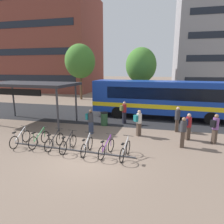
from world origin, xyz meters
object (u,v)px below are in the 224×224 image
at_px(commuter_teal_pack_5, 90,120).
at_px(trash_bin, 104,119).
at_px(parked_bicycle_silver_6, 125,151).
at_px(commuter_grey_pack_2, 183,130).
at_px(parked_bicycle_black_3, 68,144).
at_px(parked_bicycle_purple_5, 107,148).
at_px(street_tree_1, 141,65).
at_px(parked_bicycle_silver_4, 87,146).
at_px(parked_bicycle_silver_0, 20,139).
at_px(street_tree_0, 80,61).
at_px(commuter_olive_pack_3, 124,111).
at_px(parked_bicycle_green_1, 39,139).
at_px(commuter_teal_pack_6, 139,121).
at_px(city_bus, 162,98).
at_px(transit_shelter, 30,85).
at_px(parked_bicycle_black_2, 54,142).
at_px(commuter_navy_pack_0, 188,125).
at_px(commuter_black_pack_1, 177,117).
at_px(commuter_black_pack_4, 215,127).

distance_m(commuter_teal_pack_5, trash_bin, 2.16).
distance_m(parked_bicycle_silver_6, commuter_teal_pack_5, 4.26).
height_order(parked_bicycle_silver_6, commuter_grey_pack_2, commuter_grey_pack_2).
distance_m(parked_bicycle_black_3, parked_bicycle_purple_5, 2.10).
distance_m(commuter_grey_pack_2, street_tree_1, 12.87).
bearing_deg(commuter_teal_pack_5, parked_bicycle_silver_4, -52.62).
bearing_deg(parked_bicycle_silver_0, street_tree_0, 10.88).
height_order(parked_bicycle_black_3, commuter_olive_pack_3, commuter_olive_pack_3).
distance_m(parked_bicycle_green_1, commuter_grey_pack_2, 7.97).
bearing_deg(commuter_teal_pack_5, commuter_teal_pack_6, 26.11).
bearing_deg(parked_bicycle_green_1, parked_bicycle_silver_6, -89.51).
bearing_deg(parked_bicycle_purple_5, commuter_teal_pack_6, -8.01).
distance_m(city_bus, transit_shelter, 10.79).
relative_size(parked_bicycle_silver_0, trash_bin, 1.67).
distance_m(parked_bicycle_black_2, parked_bicycle_black_3, 0.90).
bearing_deg(parked_bicycle_black_3, commuter_teal_pack_5, 1.22).
bearing_deg(commuter_olive_pack_3, parked_bicycle_silver_0, -172.27).
bearing_deg(transit_shelter, city_bus, 25.48).
bearing_deg(commuter_navy_pack_0, parked_bicycle_silver_6, -168.31).
bearing_deg(commuter_olive_pack_3, city_bus, -0.04).
xyz_separation_m(parked_bicycle_silver_4, commuter_black_pack_1, (4.74, 4.83, 0.61)).
height_order(parked_bicycle_purple_5, commuter_grey_pack_2, commuter_grey_pack_2).
bearing_deg(parked_bicycle_green_1, street_tree_1, -12.38).
relative_size(parked_bicycle_silver_0, commuter_olive_pack_3, 0.99).
bearing_deg(transit_shelter, commuter_navy_pack_0, -2.81).
relative_size(parked_bicycle_purple_5, commuter_olive_pack_3, 0.97).
xyz_separation_m(commuter_olive_pack_3, trash_bin, (-1.36, -0.85, -0.49)).
relative_size(parked_bicycle_silver_6, commuter_teal_pack_6, 1.02).
xyz_separation_m(commuter_navy_pack_0, commuter_grey_pack_2, (-0.41, -1.28, 0.05)).
height_order(parked_bicycle_silver_4, commuter_grey_pack_2, commuter_grey_pack_2).
distance_m(parked_bicycle_silver_6, commuter_navy_pack_0, 4.70).
distance_m(city_bus, parked_bicycle_silver_0, 11.50).
height_order(parked_bicycle_green_1, parked_bicycle_black_2, same).
distance_m(commuter_teal_pack_6, street_tree_1, 11.19).
bearing_deg(parked_bicycle_green_1, commuter_black_pack_4, -69.42).
xyz_separation_m(transit_shelter, commuter_teal_pack_6, (8.47, -1.19, -2.03)).
bearing_deg(commuter_grey_pack_2, transit_shelter, -92.29).
bearing_deg(commuter_black_pack_1, commuter_teal_pack_5, -74.37).
xyz_separation_m(commuter_black_pack_4, trash_bin, (-7.15, 2.17, -0.48)).
distance_m(parked_bicycle_silver_0, commuter_teal_pack_5, 4.31).
height_order(commuter_teal_pack_5, trash_bin, commuter_teal_pack_5).
relative_size(city_bus, trash_bin, 11.79).
distance_m(parked_bicycle_silver_6, commuter_teal_pack_6, 3.44).
bearing_deg(parked_bicycle_black_2, commuter_teal_pack_5, -15.12).
relative_size(parked_bicycle_black_2, commuter_navy_pack_0, 1.05).
xyz_separation_m(parked_bicycle_green_1, parked_bicycle_purple_5, (4.00, -0.37, 0.00)).
distance_m(commuter_grey_pack_2, street_tree_0, 19.59).
relative_size(commuter_navy_pack_0, commuter_teal_pack_5, 1.00).
bearing_deg(commuter_teal_pack_6, parked_bicycle_green_1, 167.48).
height_order(parked_bicycle_green_1, street_tree_1, street_tree_1).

